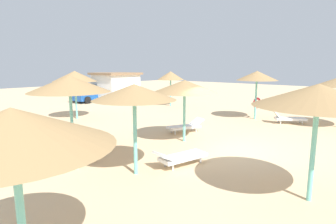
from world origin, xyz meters
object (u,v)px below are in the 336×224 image
(parasol_2, at_px, (134,92))
(parasol_7, at_px, (318,96))
(lounger_3, at_px, (7,137))
(parked_car, at_px, (93,93))
(parasol_9, at_px, (171,76))
(parasol_8, at_px, (75,76))
(parasol_5, at_px, (257,76))
(lounger_6, at_px, (186,126))
(parasol_6, at_px, (185,87))
(lounger_0, at_px, (83,153))
(bench_0, at_px, (137,98))
(parasol_1, at_px, (12,128))
(parasol_0, at_px, (70,84))
(beach_cabana, at_px, (116,87))
(lounger_2, at_px, (180,157))
(lounger_5, at_px, (288,118))

(parasol_2, relative_size, parasol_7, 0.93)
(lounger_3, relative_size, parked_car, 0.48)
(parasol_9, bearing_deg, parasol_8, 173.90)
(parasol_5, distance_m, lounger_6, 6.22)
(parasol_6, height_order, lounger_0, parasol_6)
(lounger_6, bearing_deg, bench_0, 59.03)
(parasol_1, relative_size, parked_car, 0.68)
(parasol_2, xyz_separation_m, lounger_0, (-0.44, 2.27, -2.24))
(parasol_0, distance_m, parasol_7, 8.35)
(lounger_3, distance_m, parked_car, 14.37)
(parasol_2, height_order, parasol_6, parasol_2)
(parasol_7, height_order, bench_0, parasol_7)
(parasol_8, distance_m, lounger_3, 6.28)
(parasol_5, bearing_deg, parasol_7, -149.40)
(parasol_0, distance_m, beach_cabana, 15.80)
(parasol_7, relative_size, lounger_0, 1.51)
(parasol_7, relative_size, lounger_6, 1.50)
(parasol_2, distance_m, parasol_8, 10.23)
(parasol_7, xyz_separation_m, lounger_0, (-2.16, 6.79, -2.33))
(parasol_0, xyz_separation_m, lounger_3, (-1.39, 3.03, -2.33))
(bench_0, bearing_deg, lounger_0, -138.99)
(lounger_6, bearing_deg, parasol_0, 164.76)
(lounger_2, relative_size, lounger_5, 1.06)
(parasol_7, distance_m, lounger_5, 10.17)
(parasol_6, relative_size, parked_car, 0.69)
(bench_0, bearing_deg, parasol_2, -132.44)
(parasol_0, distance_m, parasol_1, 6.93)
(parasol_8, bearing_deg, lounger_5, -55.16)
(parked_car, bearing_deg, parasol_8, -129.88)
(parasol_5, relative_size, beach_cabana, 0.80)
(lounger_6, xyz_separation_m, parked_car, (3.83, 14.14, 0.51))
(parasol_8, relative_size, parasol_9, 1.04)
(parasol_9, distance_m, lounger_2, 14.03)
(lounger_6, bearing_deg, parasol_2, -158.10)
(lounger_3, bearing_deg, beach_cabana, 33.73)
(parasol_2, distance_m, lounger_0, 3.22)
(parasol_0, xyz_separation_m, parasol_1, (-4.00, -5.66, -0.17))
(lounger_0, bearing_deg, parasol_6, -14.08)
(parasol_6, bearing_deg, parasol_2, -163.44)
(bench_0, bearing_deg, parasol_5, -94.15)
(lounger_0, relative_size, lounger_3, 1.00)
(parasol_7, xyz_separation_m, lounger_5, (9.27, 3.47, -2.31))
(lounger_3, height_order, lounger_6, lounger_3)
(parasol_7, distance_m, lounger_6, 7.97)
(parked_car, height_order, beach_cabana, beach_cabana)
(lounger_0, xyz_separation_m, bench_0, (12.32, 10.71, 0.04))
(parasol_0, height_order, parasol_8, parasol_8)
(parasol_1, xyz_separation_m, parasol_5, (15.05, 3.00, 0.22))
(lounger_6, height_order, beach_cabana, beach_cabana)
(parasol_2, relative_size, parasol_6, 0.97)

